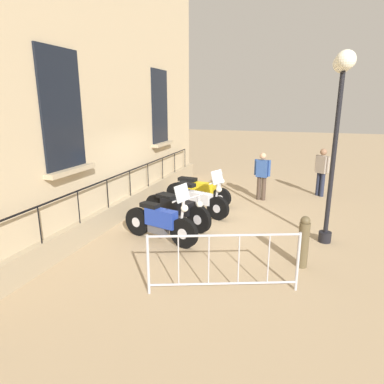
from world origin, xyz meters
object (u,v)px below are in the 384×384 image
pedestrian_standing (322,170)px  pedestrian_walking (262,174)px  motorcycle_black (176,209)px  crowd_barrier (224,261)px  motorcycle_white (196,200)px  lamppost (340,96)px  bollard (303,242)px  motorcycle_yellow (198,192)px  motorcycle_blue (161,223)px

pedestrian_standing → pedestrian_walking: 2.16m
pedestrian_standing → motorcycle_black: bearing=-130.8°
crowd_barrier → pedestrian_standing: 7.16m
crowd_barrier → motorcycle_white: bearing=113.8°
motorcycle_black → pedestrian_standing: pedestrian_standing is taller
lamppost → bollard: bearing=-109.0°
motorcycle_yellow → lamppost: (3.62, -1.87, 2.80)m
bollard → motorcycle_white: bearing=140.7°
motorcycle_yellow → lamppost: lamppost is taller
motorcycle_black → pedestrian_standing: 5.59m
motorcycle_yellow → bollard: bearing=-46.4°
motorcycle_black → lamppost: bearing=1.1°
crowd_barrier → motorcycle_yellow: bearing=112.0°
motorcycle_blue → bollard: motorcycle_blue is taller
motorcycle_blue → motorcycle_yellow: motorcycle_blue is taller
motorcycle_blue → pedestrian_standing: 6.41m
pedestrian_walking → bollard: bearing=-73.4°
motorcycle_blue → motorcycle_white: size_ratio=0.95×
crowd_barrier → pedestrian_standing: bearing=75.7°
motorcycle_yellow → pedestrian_standing: bearing=31.9°
motorcycle_blue → pedestrian_walking: size_ratio=1.28×
lamppost → crowd_barrier: bearing=-122.0°
motorcycle_black → pedestrian_walking: size_ratio=1.35×
motorcycle_black → motorcycle_yellow: (-0.01, 1.94, -0.02)m
motorcycle_blue → crowd_barrier: size_ratio=0.83×
bollard → motorcycle_black: bearing=156.5°
motorcycle_black → motorcycle_yellow: 1.94m
motorcycle_white → crowd_barrier: bearing=-66.2°
pedestrian_walking → motorcycle_black: bearing=-119.9°
motorcycle_blue → motorcycle_white: 2.09m
pedestrian_walking → motorcycle_blue: bearing=-113.0°
bollard → lamppost: bearing=71.0°
motorcycle_black → motorcycle_white: size_ratio=1.00×
motorcycle_blue → lamppost: lamppost is taller
motorcycle_white → motorcycle_yellow: 0.95m
crowd_barrier → pedestrian_standing: (1.77, 6.93, 0.34)m
lamppost → pedestrian_walking: (-1.82, 3.03, -2.36)m
motorcycle_yellow → pedestrian_walking: (1.80, 1.17, 0.45)m
crowd_barrier → pedestrian_walking: (-0.08, 5.82, 0.30)m
motorcycle_white → pedestrian_walking: (1.57, 2.09, 0.44)m
motorcycle_white → crowd_barrier: motorcycle_white is taller
motorcycle_yellow → motorcycle_white: bearing=-75.9°
motorcycle_black → pedestrian_standing: (3.64, 4.21, 0.47)m
motorcycle_blue → bollard: (3.10, -0.29, 0.07)m
lamppost → pedestrian_walking: size_ratio=2.62×
crowd_barrier → pedestrian_walking: 5.83m
lamppost → pedestrian_walking: lamppost is taller
motorcycle_black → bollard: 3.40m
motorcycle_black → crowd_barrier: size_ratio=0.88×
motorcycle_white → bollard: size_ratio=2.01×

